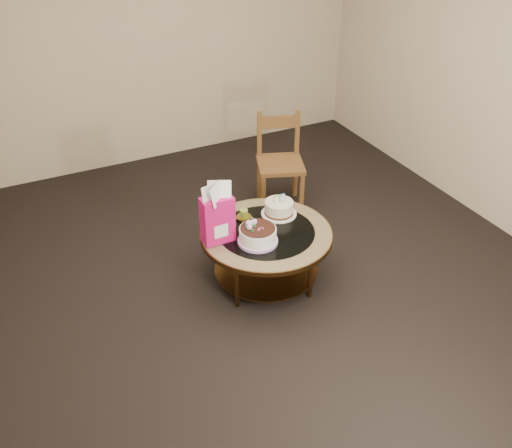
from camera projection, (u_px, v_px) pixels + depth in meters
name	position (u px, v px, depth m)	size (l,w,h in m)	color
ground	(266.00, 278.00, 4.60)	(5.00, 5.00, 0.00)	black
room_walls	(268.00, 95.00, 3.75)	(4.52, 5.02, 2.61)	#BAAD8D
coffee_table	(266.00, 240.00, 4.39)	(1.02, 1.02, 0.46)	#573919
decorated_cake	(258.00, 236.00, 4.19)	(0.30, 0.30, 0.17)	#C29ADA
cream_cake	(279.00, 208.00, 4.51)	(0.28, 0.28, 0.18)	white
gift_bag	(217.00, 214.00, 4.12)	(0.23, 0.17, 0.47)	#C9126F
pillar_candle	(244.00, 215.00, 4.48)	(0.13, 0.13, 0.09)	#EAD060
dining_chair	(280.00, 162.00, 5.32)	(0.53, 0.53, 0.90)	brown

